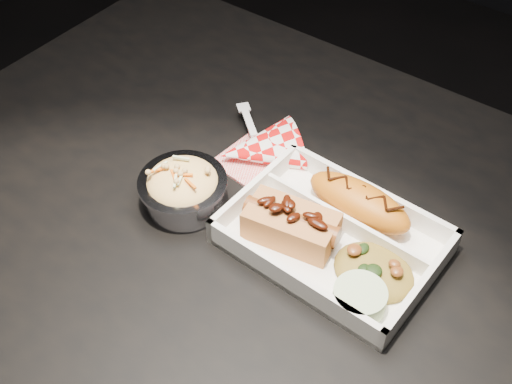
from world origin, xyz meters
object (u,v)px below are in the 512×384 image
(dining_table, at_px, (299,291))
(food_tray, at_px, (333,240))
(foil_coleslaw_cup, at_px, (183,187))
(napkin_fork, at_px, (259,150))
(fried_pastry, at_px, (359,202))
(hotdog, at_px, (291,223))

(dining_table, relative_size, food_tray, 4.68)
(foil_coleslaw_cup, bearing_deg, napkin_fork, 77.85)
(food_tray, bearing_deg, dining_table, -133.03)
(napkin_fork, bearing_deg, fried_pastry, 34.08)
(food_tray, height_order, napkin_fork, napkin_fork)
(food_tray, relative_size, napkin_fork, 1.65)
(fried_pastry, bearing_deg, food_tray, -92.10)
(food_tray, xyz_separation_m, foil_coleslaw_cup, (-0.19, -0.06, 0.02))
(food_tray, relative_size, foil_coleslaw_cup, 2.25)
(dining_table, height_order, food_tray, food_tray)
(hotdog, relative_size, napkin_fork, 0.79)
(fried_pastry, bearing_deg, dining_table, -109.07)
(napkin_fork, bearing_deg, foil_coleslaw_cup, -62.69)
(food_tray, distance_m, napkin_fork, 0.18)
(food_tray, distance_m, hotdog, 0.06)
(hotdog, xyz_separation_m, foil_coleslaw_cup, (-0.15, -0.03, -0.00))
(fried_pastry, bearing_deg, napkin_fork, 174.62)
(dining_table, xyz_separation_m, napkin_fork, (-0.14, 0.10, 0.11))
(hotdog, bearing_deg, dining_table, -12.33)
(dining_table, height_order, foil_coleslaw_cup, foil_coleslaw_cup)
(fried_pastry, distance_m, foil_coleslaw_cup, 0.22)
(food_tray, xyz_separation_m, fried_pastry, (0.00, 0.06, 0.02))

